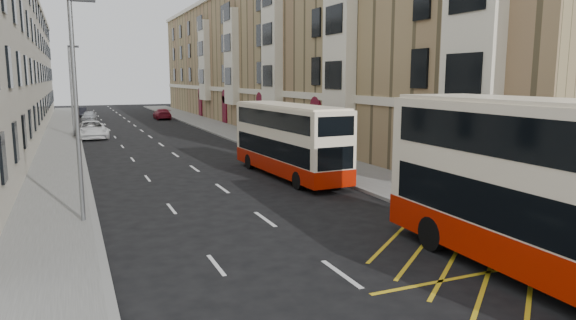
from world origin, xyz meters
name	(u,v)px	position (x,y,z in m)	size (l,w,h in m)	color
pavement_right	(271,145)	(8.00, 30.00, 0.07)	(4.00, 120.00, 0.15)	#64635F
pavement_left	(59,156)	(-7.50, 30.00, 0.07)	(3.00, 120.00, 0.15)	#64635F
kerb_right	(247,146)	(6.00, 30.00, 0.07)	(0.25, 120.00, 0.15)	gray
kerb_left	(83,155)	(-6.00, 30.00, 0.07)	(0.25, 120.00, 0.15)	gray
road_markings	(143,132)	(0.00, 45.00, 0.01)	(10.00, 110.00, 0.01)	silver
terrace_right	(279,58)	(14.88, 45.38, 7.52)	(10.75, 79.00, 15.25)	#978357
guard_railing	(474,207)	(6.25, 5.75, 0.86)	(0.06, 6.56, 1.01)	red
street_lamp_near	(77,98)	(-6.35, 12.00, 4.64)	(0.93, 0.18, 8.00)	slate
street_lamp_far	(72,86)	(-6.35, 42.00, 4.64)	(0.93, 0.18, 8.00)	slate
double_decker_front	(575,197)	(4.72, 0.75, 2.44)	(3.00, 12.08, 4.80)	#FDEBC9
double_decker_rear	(288,140)	(4.16, 17.51, 2.00)	(2.79, 9.97, 3.93)	#FDEBC9
pedestrian_far	(491,208)	(6.35, 5.06, 0.98)	(0.97, 0.41, 1.66)	black
white_van	(91,130)	(-4.96, 40.81, 0.77)	(2.57, 5.57, 1.55)	white
car_silver	(89,116)	(-4.52, 59.32, 0.68)	(1.60, 3.98, 1.36)	#AFB3B7
car_dark	(81,112)	(-5.20, 68.35, 0.65)	(1.39, 3.97, 1.31)	black
car_red	(162,114)	(4.40, 60.02, 0.68)	(1.91, 4.71, 1.37)	maroon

